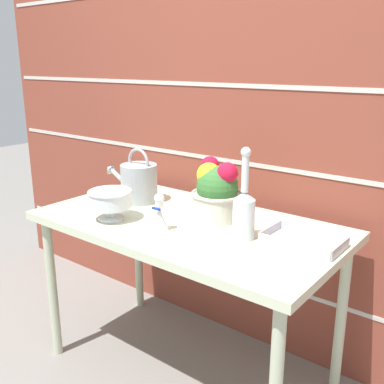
{
  "coord_description": "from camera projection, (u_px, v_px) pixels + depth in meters",
  "views": [
    {
      "loc": [
        1.11,
        -1.39,
        1.39
      ],
      "look_at": [
        0.0,
        0.03,
        0.86
      ],
      "focal_mm": 42.0,
      "sensor_mm": 36.0,
      "label": 1
    }
  ],
  "objects": [
    {
      "name": "ground_plane",
      "position": [
        187.0,
        370.0,
        2.1
      ],
      "size": [
        12.0,
        12.0,
        0.0
      ],
      "primitive_type": "plane",
      "color": "gray"
    },
    {
      "name": "brick_wall",
      "position": [
        246.0,
        124.0,
        2.13
      ],
      "size": [
        3.6,
        0.08,
        2.2
      ],
      "color": "brown",
      "rests_on": "ground_plane"
    },
    {
      "name": "patio_table",
      "position": [
        187.0,
        237.0,
        1.91
      ],
      "size": [
        1.3,
        0.7,
        0.74
      ],
      "color": "beige",
      "rests_on": "ground_plane"
    },
    {
      "name": "watering_can",
      "position": [
        138.0,
        182.0,
        2.13
      ],
      "size": [
        0.32,
        0.17,
        0.26
      ],
      "color": "#9EA3A8",
      "rests_on": "patio_table"
    },
    {
      "name": "crystal_pedestal_bowl",
      "position": [
        110.0,
        200.0,
        1.89
      ],
      "size": [
        0.19,
        0.19,
        0.13
      ],
      "color": "silver",
      "rests_on": "patio_table"
    },
    {
      "name": "flower_planter",
      "position": [
        217.0,
        191.0,
        1.9
      ],
      "size": [
        0.22,
        0.22,
        0.26
      ],
      "color": "beige",
      "rests_on": "patio_table"
    },
    {
      "name": "glass_decanter",
      "position": [
        244.0,
        210.0,
        1.68
      ],
      "size": [
        0.08,
        0.08,
        0.35
      ],
      "color": "silver",
      "rests_on": "patio_table"
    },
    {
      "name": "figurine_vase",
      "position": [
        160.0,
        216.0,
        1.76
      ],
      "size": [
        0.07,
        0.07,
        0.16
      ],
      "color": "white",
      "rests_on": "patio_table"
    },
    {
      "name": "wire_tray",
      "position": [
        303.0,
        242.0,
        1.65
      ],
      "size": [
        0.28,
        0.18,
        0.04
      ],
      "color": "#B7B7BC",
      "rests_on": "patio_table"
    }
  ]
}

